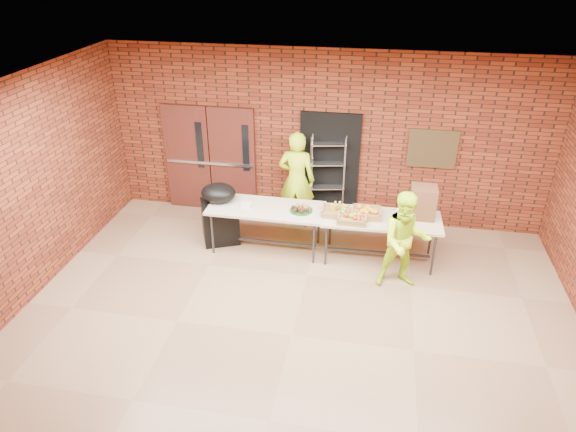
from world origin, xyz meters
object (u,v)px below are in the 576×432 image
object	(u,v)px
table_right	(381,222)
volunteer_woman	(297,180)
table_left	(266,211)
covered_grill	(220,213)
coffee_dispenser	(423,202)
volunteer_man	(405,241)
wire_rack	(327,180)

from	to	relation	value
table_right	volunteer_woman	size ratio (longest dim) A/B	1.06
table_left	covered_grill	xyz separation A→B (m)	(-0.86, 0.10, -0.18)
table_left	table_right	size ratio (longest dim) A/B	1.01
covered_grill	volunteer_woman	world-z (taller)	volunteer_woman
volunteer_woman	table_left	bearing A→B (deg)	70.68
coffee_dispenser	volunteer_man	distance (m)	0.90
wire_rack	volunteer_woman	world-z (taller)	volunteer_woman
table_right	covered_grill	distance (m)	2.80
wire_rack	coffee_dispenser	bearing A→B (deg)	-42.75
table_right	covered_grill	world-z (taller)	covered_grill
volunteer_woman	coffee_dispenser	bearing A→B (deg)	161.93
table_left	volunteer_man	xyz separation A→B (m)	(2.30, -0.67, 0.05)
table_left	covered_grill	size ratio (longest dim) A/B	1.76
coffee_dispenser	volunteer_woman	world-z (taller)	volunteer_woman
wire_rack	table_right	size ratio (longest dim) A/B	0.88
wire_rack	volunteer_man	xyz separation A→B (m)	(1.39, -1.84, -0.06)
table_left	coffee_dispenser	xyz separation A→B (m)	(2.56, 0.15, 0.32)
volunteer_man	coffee_dispenser	bearing A→B (deg)	60.83
volunteer_man	table_right	bearing A→B (deg)	107.90
table_left	covered_grill	bearing A→B (deg)	173.88
table_left	volunteer_man	distance (m)	2.39
table_left	table_right	distance (m)	1.93
table_left	volunteer_man	world-z (taller)	volunteer_man
table_right	coffee_dispenser	xyz separation A→B (m)	(0.63, 0.16, 0.33)
wire_rack	coffee_dispenser	distance (m)	1.95
wire_rack	volunteer_man	size ratio (longest dim) A/B	1.08
table_left	volunteer_woman	xyz separation A→B (m)	(0.37, 0.95, 0.18)
volunteer_woman	volunteer_man	world-z (taller)	volunteer_woman
table_right	covered_grill	xyz separation A→B (m)	(-2.79, 0.11, -0.17)
volunteer_woman	table_right	bearing A→B (deg)	150.42
wire_rack	volunteer_woman	xyz separation A→B (m)	(-0.54, -0.22, 0.06)
wire_rack	table_left	distance (m)	1.48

